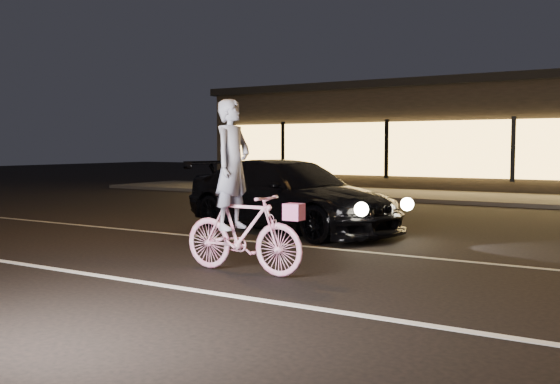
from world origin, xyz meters
The scene contains 7 objects.
ground centered at (0.00, 0.00, 0.00)m, with size 90.00×90.00×0.00m, color black.
lane_stripe_near centered at (0.00, -1.50, 0.00)m, with size 60.00×0.12×0.01m, color silver.
lane_stripe_far centered at (0.00, 2.00, 0.00)m, with size 60.00×0.10×0.01m, color gray.
sidewalk centered at (0.00, 13.00, 0.06)m, with size 30.00×4.00×0.12m, color #383533.
storefront centered at (0.00, 18.97, 2.15)m, with size 25.40×8.42×4.20m.
cyclist centered at (-0.61, -0.36, 0.82)m, with size 1.84×0.63×2.32m.
sedan centered at (-2.12, 3.55, 0.71)m, with size 5.26×3.20×1.42m.
Camera 1 is at (4.12, -7.16, 1.69)m, focal length 40.00 mm.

